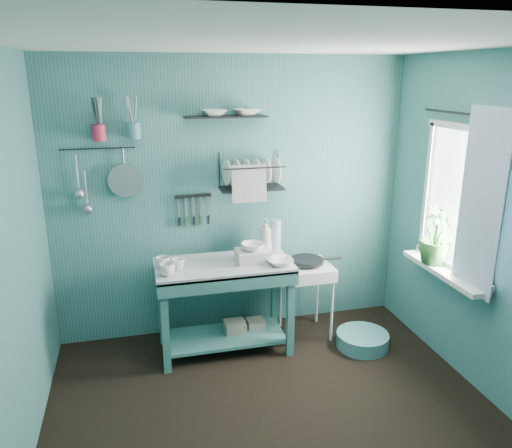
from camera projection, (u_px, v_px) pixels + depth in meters
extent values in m
plane|color=black|center=(279.00, 424.00, 3.47)|extent=(3.20, 3.20, 0.00)
plane|color=silver|center=(285.00, 42.00, 2.75)|extent=(3.20, 3.20, 0.00)
plane|color=#336A68|center=(233.00, 199.00, 4.50)|extent=(3.20, 0.00, 3.20)
plane|color=#336A68|center=(408.00, 402.00, 1.71)|extent=(3.20, 0.00, 3.20)
plane|color=#336A68|center=(2.00, 280.00, 2.73)|extent=(0.00, 3.00, 3.00)
plane|color=#336A68|center=(501.00, 236.00, 3.48)|extent=(0.00, 3.00, 3.00)
cube|color=#35706B|center=(224.00, 307.00, 4.30)|extent=(1.22, 0.76, 0.81)
imported|color=white|center=(167.00, 270.00, 3.91)|extent=(0.12, 0.12, 0.10)
imported|color=white|center=(179.00, 264.00, 4.03)|extent=(0.14, 0.14, 0.09)
imported|color=white|center=(163.00, 263.00, 4.06)|extent=(0.17, 0.17, 0.10)
cube|color=beige|center=(253.00, 256.00, 4.21)|extent=(0.28, 0.22, 0.10)
imported|color=white|center=(253.00, 247.00, 4.19)|extent=(0.20, 0.19, 0.06)
imported|color=beige|center=(266.00, 235.00, 4.43)|extent=(0.12, 0.12, 0.30)
cylinder|color=#AEBCC2|center=(276.00, 235.00, 4.47)|extent=(0.09, 0.09, 0.28)
imported|color=white|center=(280.00, 262.00, 4.14)|extent=(0.22, 0.22, 0.05)
cube|color=silver|center=(306.00, 299.00, 4.58)|extent=(0.43, 0.43, 0.69)
cylinder|color=black|center=(307.00, 261.00, 4.47)|extent=(0.30, 0.30, 0.03)
cube|color=black|center=(193.00, 196.00, 4.37)|extent=(0.32, 0.03, 0.03)
cube|color=black|center=(251.00, 171.00, 4.33)|extent=(0.58, 0.31, 0.32)
cube|color=black|center=(226.00, 117.00, 4.18)|extent=(0.70, 0.19, 0.02)
imported|color=white|center=(214.00, 109.00, 4.14)|extent=(0.21, 0.21, 0.05)
imported|color=white|center=(247.00, 104.00, 4.19)|extent=(0.25, 0.25, 0.05)
cylinder|color=#B8223D|center=(99.00, 133.00, 3.98)|extent=(0.11, 0.11, 0.13)
cylinder|color=#3B747C|center=(133.00, 131.00, 4.05)|extent=(0.11, 0.11, 0.13)
cylinder|color=#989A9F|center=(125.00, 180.00, 4.17)|extent=(0.28, 0.03, 0.28)
cylinder|color=#989A9F|center=(77.00, 173.00, 4.07)|extent=(0.01, 0.01, 0.30)
cylinder|color=#989A9F|center=(86.00, 189.00, 4.12)|extent=(0.01, 0.01, 0.30)
cylinder|color=black|center=(97.00, 149.00, 4.06)|extent=(0.60, 0.01, 0.01)
plane|color=white|center=(461.00, 200.00, 3.85)|extent=(0.00, 1.10, 1.10)
cube|color=silver|center=(443.00, 272.00, 4.00)|extent=(0.16, 0.95, 0.04)
plane|color=white|center=(480.00, 203.00, 3.54)|extent=(0.00, 1.35, 1.35)
cylinder|color=black|center=(466.00, 114.00, 3.65)|extent=(0.02, 1.05, 0.02)
imported|color=#2E6729|center=(436.00, 236.00, 4.06)|extent=(0.35, 0.35, 0.47)
cube|color=gray|center=(235.00, 333.00, 4.46)|extent=(0.18, 0.18, 0.22)
cube|color=gray|center=(256.00, 330.00, 4.54)|extent=(0.15, 0.15, 0.20)
cylinder|color=teal|center=(362.00, 340.00, 4.43)|extent=(0.46, 0.46, 0.13)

